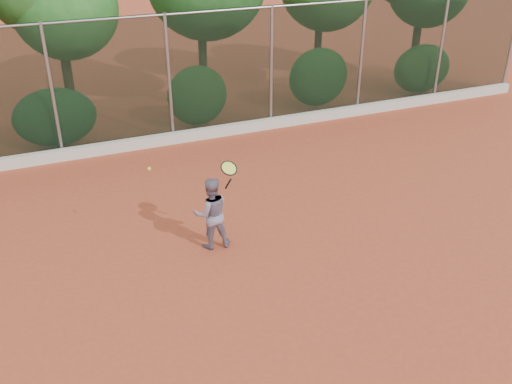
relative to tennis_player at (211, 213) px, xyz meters
name	(u,v)px	position (x,y,z in m)	size (l,w,h in m)	color
ground	(277,276)	(0.75, -1.44, -0.73)	(80.00, 80.00, 0.00)	#A64327
concrete_curb	(175,138)	(0.75, 5.38, -0.58)	(24.00, 0.20, 0.30)	beige
tennis_player	(211,213)	(0.00, 0.00, 0.00)	(0.71, 0.55, 1.46)	slate
chainlink_fence	(169,76)	(0.75, 5.56, 1.13)	(24.09, 0.09, 3.50)	black
tennis_racket	(229,170)	(0.35, -0.10, 0.90)	(0.38, 0.35, 0.60)	black
tennis_ball_in_flight	(149,169)	(-1.08, 0.13, 1.09)	(0.07, 0.07, 0.07)	#D6F136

